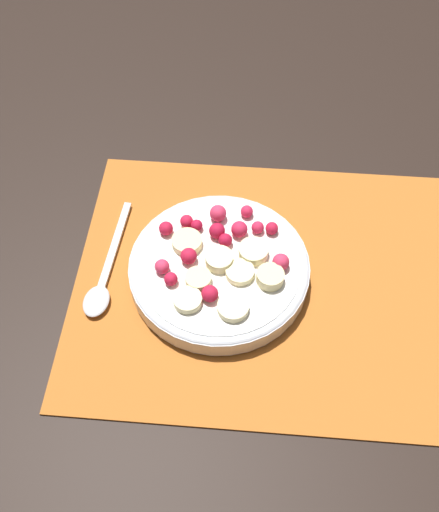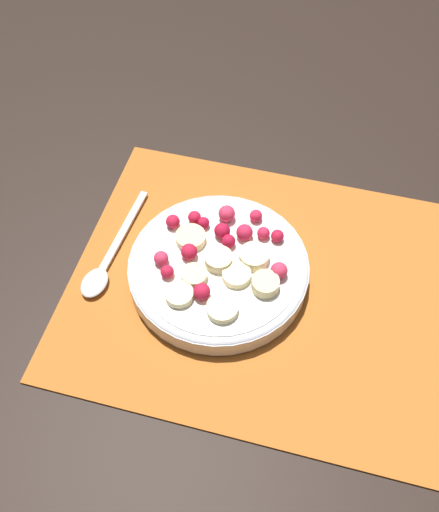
{
  "view_description": "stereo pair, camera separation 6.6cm",
  "coord_description": "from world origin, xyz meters",
  "views": [
    {
      "loc": [
        0.03,
        0.37,
        0.58
      ],
      "look_at": [
        0.06,
        -0.0,
        0.04
      ],
      "focal_mm": 40.0,
      "sensor_mm": 36.0,
      "label": 1
    },
    {
      "loc": [
        -0.04,
        0.36,
        0.58
      ],
      "look_at": [
        0.06,
        -0.0,
        0.04
      ],
      "focal_mm": 40.0,
      "sensor_mm": 36.0,
      "label": 2
    }
  ],
  "objects": [
    {
      "name": "ground_plane",
      "position": [
        0.0,
        0.0,
        0.0
      ],
      "size": [
        3.0,
        3.0,
        0.0
      ],
      "primitive_type": "plane",
      "color": "black"
    },
    {
      "name": "placemat",
      "position": [
        0.0,
        0.0,
        0.0
      ],
      "size": [
        0.46,
        0.37,
        0.01
      ],
      "color": "#B26023",
      "rests_on": "ground_plane"
    },
    {
      "name": "fruit_bowl",
      "position": [
        0.06,
        -0.0,
        0.02
      ],
      "size": [
        0.21,
        0.21,
        0.05
      ],
      "color": "silver",
      "rests_on": "placemat"
    },
    {
      "name": "spoon",
      "position": [
        0.2,
        0.02,
        0.01
      ],
      "size": [
        0.03,
        0.17,
        0.01
      ],
      "rotation": [
        0.0,
        0.0,
        7.78
      ],
      "color": "silver",
      "rests_on": "placemat"
    }
  ]
}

